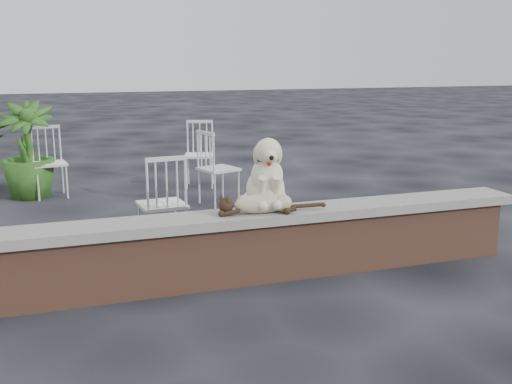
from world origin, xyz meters
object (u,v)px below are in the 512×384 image
object	(u,v)px
chair_e	(219,168)
potted_plant_b	(27,150)
cat	(262,202)
chair_b	(49,162)
dog	(265,172)
chair_c	(162,203)
chair_d	(200,154)

from	to	relation	value
chair_e	potted_plant_b	size ratio (longest dim) A/B	0.74
cat	chair_b	bearing A→B (deg)	123.86
dog	chair_e	world-z (taller)	dog
chair_b	chair_c	world-z (taller)	same
chair_c	chair_e	xyz separation A→B (m)	(1.01, 1.64, 0.00)
cat	chair_c	world-z (taller)	chair_c
chair_c	cat	bearing A→B (deg)	115.28
chair_e	potted_plant_b	world-z (taller)	potted_plant_b
potted_plant_b	chair_d	bearing A→B (deg)	-1.03
dog	cat	world-z (taller)	dog
cat	potted_plant_b	size ratio (longest dim) A/B	0.84
potted_plant_b	chair_b	bearing A→B (deg)	-15.84
cat	chair_d	distance (m)	3.87
chair_d	chair_e	distance (m)	1.13
chair_b	potted_plant_b	distance (m)	0.33
dog	cat	distance (m)	0.28
dog	chair_e	size ratio (longest dim) A/B	0.66
cat	chair_b	distance (m)	4.15
cat	chair_c	distance (m)	1.26
chair_b	potted_plant_b	bearing A→B (deg)	156.74
dog	chair_d	distance (m)	3.73
potted_plant_b	dog	bearing A→B (deg)	-61.91
cat	chair_b	size ratio (longest dim) A/B	1.14
cat	chair_e	xyz separation A→B (m)	(0.38, 2.71, -0.20)
cat	chair_b	world-z (taller)	chair_b
dog	chair_e	xyz separation A→B (m)	(0.30, 2.56, -0.42)
chair_b	chair_d	size ratio (longest dim) A/B	1.00
chair_d	dog	bearing A→B (deg)	-78.50
cat	chair_e	world-z (taller)	chair_e
chair_b	chair_d	bearing A→B (deg)	-6.44
chair_b	chair_c	xyz separation A→B (m)	(1.01, -2.74, 0.00)
dog	chair_b	size ratio (longest dim) A/B	0.66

